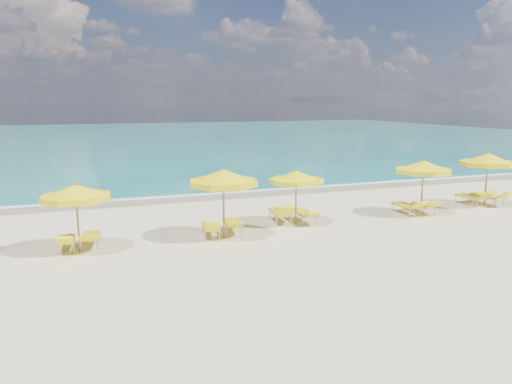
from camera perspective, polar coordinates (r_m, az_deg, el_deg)
name	(u,v)px	position (r m, az deg, el deg)	size (l,w,h in m)	color
ground_plane	(270,230)	(18.99, 1.58, -4.34)	(120.00, 120.00, 0.00)	beige
ocean	(129,139)	(65.57, -14.33, 5.93)	(120.00, 80.00, 0.30)	#147570
wet_sand_band	(216,195)	(25.84, -4.55, -0.38)	(120.00, 2.60, 0.01)	tan
foam_line	(212,193)	(26.60, -5.02, -0.07)	(120.00, 1.20, 0.03)	white
whitecap_near	(88,175)	(34.39, -18.68, 1.82)	(14.00, 0.36, 0.05)	white
whitecap_far	(253,156)	(43.91, -0.40, 4.15)	(18.00, 0.30, 0.05)	white
umbrella_1	(76,193)	(16.90, -19.88, -0.10)	(2.80, 2.80, 2.27)	#9E804F
umbrella_2	(223,178)	(17.51, -3.76, 1.60)	(2.92, 2.92, 2.53)	#9E804F
umbrella_3	(296,177)	(19.56, 4.63, 1.68)	(2.83, 2.83, 2.20)	#9E804F
umbrella_4	(424,167)	(22.31, 18.60, 2.70)	(2.91, 2.91, 2.40)	#9E804F
umbrella_5	(488,160)	(25.23, 24.99, 3.34)	(2.49, 2.49, 2.52)	#9E804F
lounger_1_left	(66,244)	(17.56, -20.86, -5.60)	(0.60, 1.67, 0.73)	#A5A8AD
lounger_1_right	(91,241)	(17.67, -18.38, -5.32)	(0.79, 1.83, 0.68)	#A5A8AD
lounger_2_left	(211,231)	(18.05, -5.19, -4.46)	(0.84, 1.74, 0.82)	#A5A8AD
lounger_2_right	(233,227)	(18.57, -2.67, -4.01)	(0.93, 1.88, 0.70)	#A5A8AD
lounger_3_left	(280,216)	(20.07, 2.79, -2.81)	(0.96, 1.98, 0.94)	#A5A8AD
lounger_3_right	(304,217)	(20.26, 5.55, -2.81)	(0.65, 1.86, 0.67)	#A5A8AD
lounger_4_left	(407,209)	(22.52, 16.84, -1.86)	(0.63, 1.82, 0.76)	#A5A8AD
lounger_4_right	(424,208)	(23.07, 18.63, -1.73)	(0.76, 1.68, 0.69)	#A5A8AD
lounger_5_left	(471,200)	(25.52, 23.39, -0.83)	(0.84, 1.87, 0.87)	#A5A8AD
lounger_5_right	(488,199)	(26.01, 24.99, -0.74)	(0.86, 2.00, 0.82)	#A5A8AD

